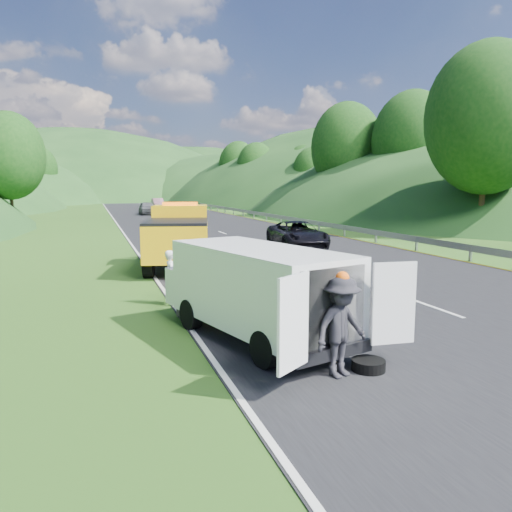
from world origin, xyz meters
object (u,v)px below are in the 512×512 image
object	(u,v)px
woman	(172,304)
spare_tire	(368,371)
tow_truck	(179,236)
worker	(340,377)
passing_suv	(297,248)
child	(266,314)
suitcase	(184,305)
white_van	(255,287)

from	to	relation	value
woman	spare_tire	world-z (taller)	woman
tow_truck	spare_tire	xyz separation A→B (m)	(1.33, -12.86, -1.33)
worker	spare_tire	bearing A→B (deg)	-11.11
tow_truck	passing_suv	size ratio (longest dim) A/B	1.27
spare_tire	passing_suv	distance (m)	18.58
child	suitcase	distance (m)	2.20
worker	spare_tire	world-z (taller)	worker
tow_truck	woman	world-z (taller)	tow_truck
worker	spare_tire	xyz separation A→B (m)	(0.63, 0.09, 0.00)
worker	suitcase	bearing A→B (deg)	91.06
child	spare_tire	world-z (taller)	child
white_van	passing_suv	distance (m)	16.81
tow_truck	white_van	distance (m)	10.33
passing_suv	white_van	bearing A→B (deg)	-110.95
woman	worker	distance (m)	6.85
suitcase	passing_suv	distance (m)	15.20
white_van	child	xyz separation A→B (m)	(0.97, 1.94, -1.18)
suitcase	passing_suv	size ratio (longest dim) A/B	0.12
woman	child	world-z (taller)	woman
woman	spare_tire	bearing A→B (deg)	-152.30
worker	passing_suv	distance (m)	18.88
suitcase	spare_tire	distance (m)	5.62
woman	passing_suv	bearing A→B (deg)	-32.34
worker	spare_tire	distance (m)	0.64
tow_truck	white_van	size ratio (longest dim) A/B	1.06
child	spare_tire	distance (m)	4.50
white_van	child	world-z (taller)	white_van
white_van	spare_tire	distance (m)	3.12
child	worker	bearing A→B (deg)	-46.93
white_van	worker	distance (m)	2.98
suitcase	spare_tire	bearing A→B (deg)	-63.07
worker	passing_suv	world-z (taller)	worker
white_van	spare_tire	xyz separation A→B (m)	(1.39, -2.53, -1.18)
child	white_van	bearing A→B (deg)	-70.83
spare_tire	passing_suv	bearing A→B (deg)	71.16
child	worker	xyz separation A→B (m)	(-0.21, -4.57, 0.00)
tow_truck	child	size ratio (longest dim) A/B	6.29
woman	child	bearing A→B (deg)	-126.31
tow_truck	passing_suv	bearing A→B (deg)	45.71
tow_truck	worker	distance (m)	13.04
child	tow_truck	bearing A→B (deg)	141.82
tow_truck	passing_suv	distance (m)	8.82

